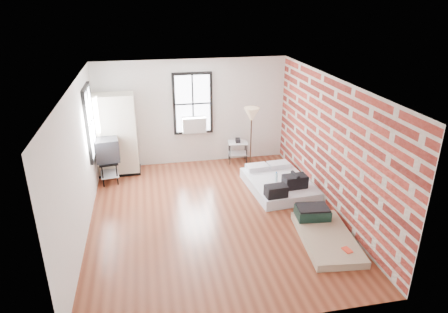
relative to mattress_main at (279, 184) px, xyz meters
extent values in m
plane|color=#5E2918|center=(-1.75, -0.89, -0.16)|extent=(6.00, 6.00, 0.00)
cube|color=silver|center=(-1.75, 2.11, 1.24)|extent=(5.00, 0.01, 2.80)
cube|color=silver|center=(-1.75, -3.89, 1.24)|extent=(5.00, 0.01, 2.80)
cube|color=silver|center=(-4.25, -0.89, 1.24)|extent=(0.01, 6.00, 2.80)
cube|color=maroon|center=(0.75, -0.89, 1.24)|extent=(0.02, 6.00, 2.80)
cube|color=white|center=(-1.75, -0.89, 2.64)|extent=(5.00, 6.00, 0.01)
cube|color=white|center=(-1.75, 2.06, 1.49)|extent=(0.90, 0.02, 1.50)
cube|color=black|center=(-2.23, 2.08, 1.49)|extent=(0.07, 0.08, 1.64)
cube|color=black|center=(-1.26, 2.08, 1.49)|extent=(0.07, 0.08, 1.64)
cube|color=black|center=(-1.75, 2.08, 2.27)|extent=(0.90, 0.08, 0.07)
cube|color=black|center=(-1.75, 2.08, 0.70)|extent=(0.90, 0.08, 0.07)
cube|color=black|center=(-1.75, 2.05, 1.49)|extent=(0.04, 0.02, 1.50)
cube|color=black|center=(-1.75, 2.05, 1.49)|extent=(0.90, 0.02, 0.04)
cube|color=silver|center=(-1.75, 1.94, 0.96)|extent=(0.62, 0.30, 0.40)
cube|color=white|center=(-4.20, 0.91, 1.49)|extent=(0.02, 0.90, 1.50)
cube|color=black|center=(-4.22, 0.43, 1.49)|extent=(0.08, 0.07, 1.64)
cube|color=black|center=(-4.22, 1.40, 1.49)|extent=(0.08, 0.07, 1.64)
cube|color=black|center=(-4.22, 0.91, 2.27)|extent=(0.08, 0.90, 0.07)
cube|color=black|center=(-4.22, 0.91, 0.70)|extent=(0.08, 0.90, 0.07)
cube|color=black|center=(-4.19, 0.91, 1.49)|extent=(0.02, 0.04, 1.50)
cube|color=black|center=(-4.19, 0.91, 1.49)|extent=(0.02, 0.90, 0.04)
cube|color=white|center=(0.00, 0.02, -0.04)|extent=(1.49, 1.93, 0.24)
cube|color=white|center=(-0.34, 0.72, 0.14)|extent=(0.56, 0.38, 0.12)
cube|color=white|center=(0.24, 0.77, 0.14)|extent=(0.56, 0.38, 0.12)
cube|color=black|center=(0.23, -0.40, 0.23)|extent=(0.55, 0.35, 0.29)
cylinder|color=black|center=(0.23, -0.40, 0.39)|extent=(0.10, 0.34, 0.08)
cube|color=black|center=(-0.33, -0.73, 0.21)|extent=(0.48, 0.32, 0.25)
cylinder|color=silver|center=(-0.09, -0.03, 0.19)|extent=(0.07, 0.07, 0.21)
cylinder|color=blue|center=(-0.09, -0.03, 0.31)|extent=(0.03, 0.03, 0.03)
cube|color=tan|center=(0.20, -2.20, -0.09)|extent=(1.10, 1.85, 0.14)
cube|color=#152F27|center=(0.18, -1.55, 0.08)|extent=(0.69, 0.53, 0.20)
cube|color=black|center=(0.18, -1.55, 0.20)|extent=(0.65, 0.49, 0.04)
cube|color=red|center=(0.34, -2.73, -0.01)|extent=(0.16, 0.21, 0.02)
cube|color=black|center=(-3.74, 1.76, -0.13)|extent=(1.05, 0.61, 0.06)
cube|color=beige|center=(-3.74, 1.76, 0.90)|extent=(1.01, 0.56, 2.01)
cylinder|color=black|center=(-0.83, 1.69, 0.12)|extent=(0.02, 0.02, 0.57)
cylinder|color=black|center=(-0.38, 1.63, 0.12)|extent=(0.02, 0.02, 0.57)
cylinder|color=black|center=(-0.78, 2.04, 0.12)|extent=(0.02, 0.02, 0.57)
cylinder|color=black|center=(-0.33, 1.98, 0.12)|extent=(0.02, 0.02, 0.57)
cube|color=silver|center=(-0.58, 1.83, 0.41)|extent=(0.57, 0.48, 0.02)
cube|color=silver|center=(-0.58, 1.83, 0.10)|extent=(0.54, 0.45, 0.02)
cube|color=black|center=(-0.58, 1.83, 0.47)|extent=(0.15, 0.20, 0.10)
cylinder|color=black|center=(-0.44, 1.02, -0.15)|extent=(0.25, 0.25, 0.03)
cylinder|color=black|center=(-0.44, 1.02, 0.62)|extent=(0.03, 0.03, 1.51)
cone|color=tan|center=(-0.44, 1.02, 1.42)|extent=(0.38, 0.38, 0.33)
cylinder|color=black|center=(-4.09, 0.97, 0.11)|extent=(0.03, 0.03, 0.55)
cylinder|color=black|center=(-3.76, 1.02, 0.11)|extent=(0.03, 0.03, 0.55)
cylinder|color=black|center=(-4.17, 1.63, 0.11)|extent=(0.03, 0.03, 0.55)
cylinder|color=black|center=(-3.85, 1.67, 0.11)|extent=(0.03, 0.03, 0.55)
cube|color=black|center=(-3.97, 1.32, 0.39)|extent=(0.54, 0.84, 0.03)
cube|color=silver|center=(-3.97, 1.32, 0.06)|extent=(0.52, 0.82, 0.02)
cube|color=black|center=(-3.97, 1.32, 0.68)|extent=(0.63, 0.70, 0.55)
cube|color=black|center=(-3.69, 1.36, 0.68)|extent=(0.09, 0.53, 0.44)
camera|label=1|loc=(-2.94, -8.04, 4.19)|focal=32.00mm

